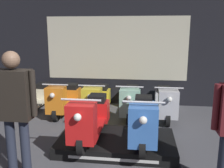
# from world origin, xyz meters

# --- Properties ---
(shop_wall_back) EXTENTS (6.97, 0.09, 3.20)m
(shop_wall_back) POSITION_xyz_m (0.00, 4.01, 1.60)
(shop_wall_back) COLOR black
(shop_wall_back) RESTS_ON ground_plane
(display_platform) EXTENTS (2.01, 1.13, 0.19)m
(display_platform) POSITION_xyz_m (0.33, 1.21, 0.10)
(display_platform) COLOR black
(display_platform) RESTS_ON ground_plane
(scooter_display_left) EXTENTS (0.59, 1.73, 0.86)m
(scooter_display_left) POSITION_xyz_m (-0.12, 1.21, 0.55)
(scooter_display_left) COLOR black
(scooter_display_left) RESTS_ON display_platform
(scooter_display_right) EXTENTS (0.59, 1.73, 0.86)m
(scooter_display_right) POSITION_xyz_m (0.78, 1.21, 0.55)
(scooter_display_right) COLOR black
(scooter_display_right) RESTS_ON display_platform
(scooter_backrow_0) EXTENTS (0.59, 1.73, 0.86)m
(scooter_backrow_0) POSITION_xyz_m (-2.01, 3.01, 0.35)
(scooter_backrow_0) COLOR black
(scooter_backrow_0) RESTS_ON ground_plane
(scooter_backrow_1) EXTENTS (0.59, 1.73, 0.86)m
(scooter_backrow_1) POSITION_xyz_m (-1.18, 3.01, 0.35)
(scooter_backrow_1) COLOR black
(scooter_backrow_1) RESTS_ON ground_plane
(scooter_backrow_2) EXTENTS (0.59, 1.73, 0.86)m
(scooter_backrow_2) POSITION_xyz_m (-0.35, 3.01, 0.35)
(scooter_backrow_2) COLOR black
(scooter_backrow_2) RESTS_ON ground_plane
(scooter_backrow_3) EXTENTS (0.59, 1.73, 0.86)m
(scooter_backrow_3) POSITION_xyz_m (0.48, 3.01, 0.35)
(scooter_backrow_3) COLOR black
(scooter_backrow_3) RESTS_ON ground_plane
(scooter_backrow_4) EXTENTS (0.59, 1.73, 0.86)m
(scooter_backrow_4) POSITION_xyz_m (1.30, 3.01, 0.35)
(scooter_backrow_4) COLOR black
(scooter_backrow_4) RESTS_ON ground_plane
(person_left_browsing) EXTENTS (0.63, 0.26, 1.77)m
(person_left_browsing) POSITION_xyz_m (-0.94, 0.21, 1.06)
(person_left_browsing) COLOR #232838
(person_left_browsing) RESTS_ON ground_plane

